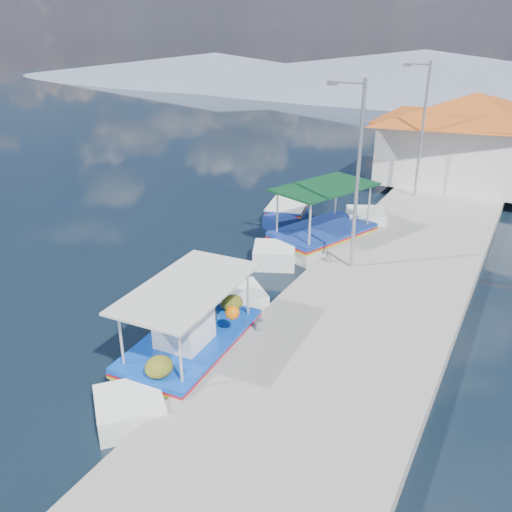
% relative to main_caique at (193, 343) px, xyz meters
% --- Properties ---
extents(ground, '(160.00, 160.00, 0.00)m').
position_rel_main_caique_xyz_m(ground, '(-2.59, 4.29, -0.45)').
color(ground, black).
rests_on(ground, ground).
extents(quay, '(5.00, 44.00, 0.50)m').
position_rel_main_caique_xyz_m(quay, '(3.31, 10.29, -0.20)').
color(quay, gray).
rests_on(quay, ground).
extents(bollards, '(0.20, 17.20, 0.30)m').
position_rel_main_caique_xyz_m(bollards, '(1.21, 9.54, 0.20)').
color(bollards, '#A5A8AD').
rests_on(bollards, quay).
extents(main_caique, '(2.31, 7.12, 2.35)m').
position_rel_main_caique_xyz_m(main_caique, '(0.00, 0.00, 0.00)').
color(main_caique, white).
rests_on(main_caique, ground).
extents(caique_green_canopy, '(3.77, 6.73, 2.69)m').
position_rel_main_caique_xyz_m(caique_green_canopy, '(0.06, 8.65, -0.05)').
color(caique_green_canopy, white).
rests_on(caique_green_canopy, ground).
extents(caique_blue_hull, '(2.41, 5.25, 0.96)m').
position_rel_main_caique_xyz_m(caique_blue_hull, '(-2.59, 11.38, -0.19)').
color(caique_blue_hull, navy).
rests_on(caique_blue_hull, ground).
extents(harbor_building, '(10.49, 10.49, 4.40)m').
position_rel_main_caique_xyz_m(harbor_building, '(3.61, 19.29, 2.32)').
color(harbor_building, silver).
rests_on(harbor_building, quay).
extents(lamp_post_near, '(1.21, 0.14, 6.00)m').
position_rel_main_caique_xyz_m(lamp_post_near, '(1.92, 6.29, 3.40)').
color(lamp_post_near, '#A5A8AD').
rests_on(lamp_post_near, quay).
extents(lamp_post_far, '(1.21, 0.14, 6.00)m').
position_rel_main_caique_xyz_m(lamp_post_far, '(1.92, 15.29, 3.40)').
color(lamp_post_far, '#A5A8AD').
rests_on(lamp_post_far, quay).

